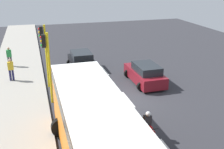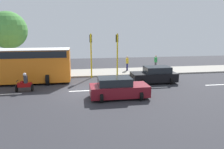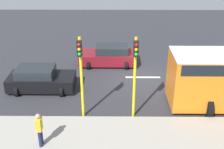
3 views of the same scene
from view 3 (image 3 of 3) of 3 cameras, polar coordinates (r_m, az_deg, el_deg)
ground_plane at (r=19.98m, az=6.16°, el=-0.70°), size 40.00×60.00×0.10m
sidewalk at (r=14.04m, az=8.76°, el=-13.14°), size 4.00×60.00×0.15m
lane_stripe_north at (r=20.26m, az=-10.97°, el=-0.48°), size 0.20×2.40×0.01m
lane_stripe_mid at (r=19.96m, az=6.17°, el=-0.55°), size 0.20×2.40×0.01m
car_black at (r=18.57m, az=-14.05°, el=-0.92°), size 2.32×4.13×1.52m
car_maroon at (r=21.57m, az=-0.69°, el=3.75°), size 2.25×4.22×1.52m
motorcycle at (r=20.17m, az=19.75°, el=0.28°), size 0.60×1.30×1.53m
pedestrian_near_signal at (r=13.45m, az=-14.23°, el=-10.42°), size 0.40×0.24×1.69m
traffic_light_corner at (r=14.26m, az=4.62°, el=1.29°), size 0.49×0.24×4.50m
traffic_light_midblock at (r=14.32m, az=-6.23°, el=1.33°), size 0.49×0.24×4.50m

